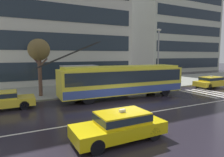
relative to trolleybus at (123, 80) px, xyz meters
The scene contains 19 objects.
ground_plane 4.39m from the trolleybus, 113.80° to the right, with size 160.00×160.00×0.00m, color #24202A.
sidewalk_slab 6.97m from the trolleybus, 104.08° to the left, with size 80.00×10.00×0.14m, color gray.
crosswalk_stripe_edge_near 7.64m from the trolleybus, 16.12° to the right, with size 0.44×4.40×0.01m, color beige.
crosswalk_stripe_inner_a 8.49m from the trolleybus, 14.41° to the right, with size 0.44×4.40×0.01m, color beige.
crosswalk_stripe_center 9.35m from the trolleybus, 13.01° to the right, with size 0.44×4.40×0.01m, color beige.
crosswalk_stripe_inner_b 10.22m from the trolleybus, 11.86° to the right, with size 0.44×4.40×0.01m, color beige.
lane_centre_line 5.45m from the trolleybus, 108.48° to the right, with size 72.00×0.14×0.01m, color silver.
trolleybus is the anchor object (origin of this frame).
taxi_oncoming_near 9.03m from the trolleybus, 120.86° to the right, with size 4.23×1.77×1.39m.
taxi_queued_behind_bus 9.78m from the trolleybus, behind, with size 4.40×1.84×1.39m.
taxi_ahead_of_bus 12.04m from the trolleybus, ahead, with size 4.57×1.83×1.39m.
bus_shelter 5.00m from the trolleybus, 125.95° to the left, with size 3.54×1.69×2.62m.
pedestrian_at_shelter 5.08m from the trolleybus, 55.04° to the left, with size 1.45×1.45×2.01m.
pedestrian_approaching_curb 3.95m from the trolleybus, 137.26° to the left, with size 1.02×1.02×1.97m.
pedestrian_walking_past 3.05m from the trolleybus, 112.73° to the left, with size 1.51×1.51×2.06m.
street_lamp 6.64m from the trolleybus, 20.73° to the left, with size 0.60×0.32×6.54m.
street_tree_bare 7.89m from the trolleybus, 153.79° to the left, with size 1.91×2.37×5.10m.
office_tower_corner_left 17.87m from the trolleybus, 99.32° to the left, with size 18.91×14.13×17.95m.
office_tower_corner_right 36.18m from the trolleybus, 38.53° to the left, with size 20.82×10.34×26.00m.
Camera 1 is at (-7.07, -11.32, 3.80)m, focal length 31.24 mm.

